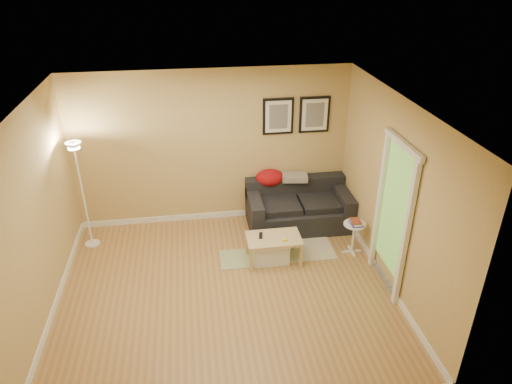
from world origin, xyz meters
TOP-DOWN VIEW (x-y plane):
  - floor at (0.00, 0.00)m, footprint 4.50×4.50m
  - ceiling at (0.00, 0.00)m, footprint 4.50×4.50m
  - wall_back at (0.00, 2.00)m, footprint 4.50×0.00m
  - wall_front at (0.00, -2.00)m, footprint 4.50×0.00m
  - wall_left at (-2.25, 0.00)m, footprint 0.00×4.00m
  - wall_right at (2.25, 0.00)m, footprint 0.00×4.00m
  - baseboard_back at (0.00, 1.99)m, footprint 4.50×0.02m
  - baseboard_left at (-2.24, 0.00)m, footprint 0.02×4.00m
  - baseboard_right at (2.24, 0.00)m, footprint 0.02×4.00m
  - sofa at (1.38, 1.53)m, footprint 1.70×0.90m
  - red_throw at (0.94, 1.86)m, footprint 0.48×0.36m
  - plaid_throw at (1.35, 1.79)m, footprint 0.45×0.32m
  - framed_print_left at (1.08, 1.98)m, footprint 0.50×0.04m
  - framed_print_right at (1.68, 1.98)m, footprint 0.50×0.04m
  - area_rug at (1.13, 0.90)m, footprint 1.25×0.85m
  - green_runner at (0.33, 0.70)m, footprint 0.70×0.50m
  - coffee_table at (0.78, 0.60)m, footprint 0.83×0.54m
  - remote_control at (0.59, 0.67)m, footprint 0.08×0.17m
  - tape_roll at (0.92, 0.50)m, footprint 0.07×0.07m
  - storage_bin at (0.73, 0.61)m, footprint 0.54×0.39m
  - side_table at (2.02, 0.62)m, footprint 0.34×0.34m
  - book_stack at (2.03, 0.61)m, footprint 0.22×0.26m
  - floor_lamp at (-2.00, 1.44)m, footprint 0.23×0.23m
  - doorway at (2.20, -0.15)m, footprint 0.12×1.01m

SIDE VIEW (x-z plane):
  - floor at x=0.00m, z-range 0.00..0.00m
  - area_rug at x=1.13m, z-range 0.00..0.01m
  - green_runner at x=0.33m, z-range 0.00..0.01m
  - baseboard_back at x=0.00m, z-range 0.00..0.10m
  - baseboard_left at x=-2.24m, z-range 0.00..0.10m
  - baseboard_right at x=2.24m, z-range 0.00..0.10m
  - storage_bin at x=0.73m, z-range 0.00..0.33m
  - coffee_table at x=0.78m, z-range 0.00..0.40m
  - side_table at x=2.02m, z-range 0.00..0.51m
  - sofa at x=1.38m, z-range 0.00..0.75m
  - remote_control at x=0.59m, z-range 0.40..0.42m
  - tape_roll at x=0.92m, z-range 0.40..0.43m
  - book_stack at x=2.03m, z-range 0.51..0.58m
  - red_throw at x=0.94m, z-range 0.63..0.91m
  - plaid_throw at x=1.35m, z-range 0.73..0.83m
  - floor_lamp at x=-2.00m, z-range -0.05..1.70m
  - doorway at x=2.20m, z-range -0.04..2.09m
  - wall_back at x=0.00m, z-range -0.95..3.55m
  - wall_front at x=0.00m, z-range -0.95..3.55m
  - wall_left at x=-2.25m, z-range -0.70..3.30m
  - wall_right at x=2.25m, z-range -0.70..3.30m
  - framed_print_left at x=1.08m, z-range 1.50..2.10m
  - framed_print_right at x=1.68m, z-range 1.50..2.10m
  - ceiling at x=0.00m, z-range 2.60..2.60m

